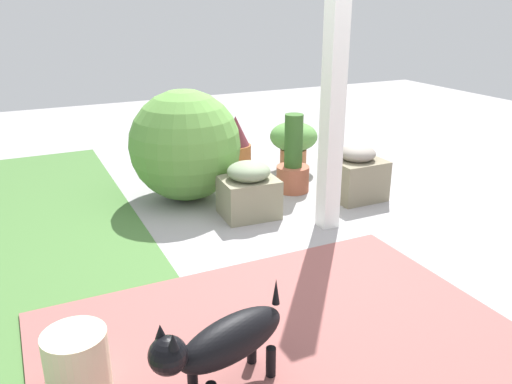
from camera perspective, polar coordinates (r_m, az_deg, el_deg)
name	(u,v)px	position (r m, az deg, el deg)	size (l,w,h in m)	color
ground_plane	(309,243)	(3.81, 5.82, -5.49)	(12.00, 12.00, 0.00)	#989496
brick_path	(288,348)	(2.74, 3.46, -16.61)	(1.80, 2.40, 0.02)	#91534F
porch_pillar	(334,84)	(3.80, 8.47, 11.49)	(0.13, 0.13, 2.17)	white
stone_planter_nearest	(356,174)	(4.64, 10.82, 1.92)	(0.42, 0.44, 0.48)	gray
stone_planter_mid	(249,190)	(4.17, -0.79, 0.17)	(0.39, 0.46, 0.45)	gray
round_shrub	(185,145)	(4.52, -7.71, 5.06)	(0.95, 0.95, 0.95)	#5F9642
terracotta_pot_broad	(294,141)	(5.32, 4.10, 5.57)	(0.48, 0.48, 0.49)	#B06841
terracotta_pot_spiky	(236,142)	(5.47, -2.22, 5.44)	(0.32, 0.32, 0.52)	#A35B2E
terracotta_pot_tall	(293,164)	(4.73, 4.05, 3.02)	(0.30, 0.30, 0.71)	#A0533C
dog	(223,342)	(2.33, -3.56, -16.00)	(0.35, 0.68, 0.47)	black
ceramic_urn	(77,364)	(2.54, -18.85, -17.24)	(0.28, 0.28, 0.31)	beige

